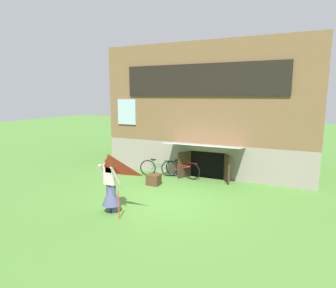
{
  "coord_description": "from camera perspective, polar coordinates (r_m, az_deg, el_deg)",
  "views": [
    {
      "loc": [
        3.48,
        -7.78,
        3.28
      ],
      "look_at": [
        -0.34,
        0.62,
        1.7
      ],
      "focal_mm": 30.66,
      "sensor_mm": 36.0,
      "label": 1
    }
  ],
  "objects": [
    {
      "name": "log_house",
      "position": [
        13.85,
        9.96,
        7.03
      ],
      "size": [
        8.57,
        6.34,
        5.33
      ],
      "color": "gray",
      "rests_on": "ground_plane"
    },
    {
      "name": "person",
      "position": [
        8.27,
        -11.29,
        -8.75
      ],
      "size": [
        0.61,
        0.52,
        1.63
      ],
      "rotation": [
        0.0,
        0.0,
        0.16
      ],
      "color": "#474C75",
      "rests_on": "ground_plane"
    },
    {
      "name": "ground_plane",
      "position": [
        9.14,
        0.34,
        -11.32
      ],
      "size": [
        60.0,
        60.0,
        0.0
      ],
      "primitive_type": "plane",
      "color": "#4C7F33"
    },
    {
      "name": "kite",
      "position": [
        7.47,
        -11.7,
        -5.28
      ],
      "size": [
        0.98,
        0.9,
        1.73
      ],
      "color": "red",
      "rests_on": "ground_plane"
    },
    {
      "name": "wooden_crate",
      "position": [
        10.67,
        -2.87,
        -7.11
      ],
      "size": [
        0.47,
        0.4,
        0.39
      ],
      "primitive_type": "cube",
      "color": "#4C331E",
      "rests_on": "ground_plane"
    },
    {
      "name": "bicycle_red",
      "position": [
        11.52,
        2.86,
        -5.04
      ],
      "size": [
        1.55,
        0.25,
        0.71
      ],
      "rotation": [
        0.0,
        0.0,
        -0.13
      ],
      "color": "black",
      "rests_on": "ground_plane"
    },
    {
      "name": "bicycle_green",
      "position": [
        11.77,
        -1.91,
        -4.74
      ],
      "size": [
        1.48,
        0.49,
        0.7
      ],
      "rotation": [
        0.0,
        0.0,
        0.3
      ],
      "color": "black",
      "rests_on": "ground_plane"
    }
  ]
}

